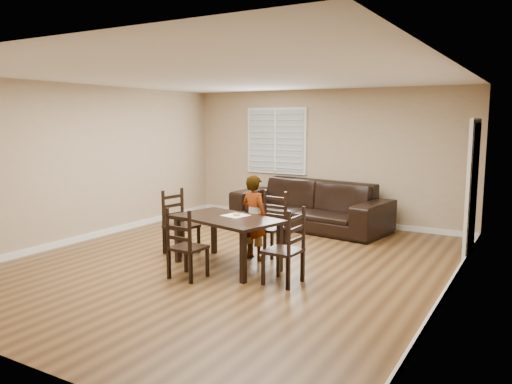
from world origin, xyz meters
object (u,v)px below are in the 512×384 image
(dining_table, at_px, (227,223))
(chair_left, at_px, (176,224))
(chair_right, at_px, (291,250))
(child, at_px, (254,217))
(chair_near, at_px, (273,225))
(chair_far, at_px, (182,248))
(sofa, at_px, (309,205))
(donut, at_px, (237,214))

(dining_table, bearing_deg, chair_left, -179.51)
(chair_right, bearing_deg, dining_table, -100.31)
(chair_left, height_order, child, child)
(child, bearing_deg, chair_left, 24.51)
(chair_near, bearing_deg, chair_far, -96.60)
(child, distance_m, sofa, 2.49)
(dining_table, xyz_separation_m, donut, (0.06, 0.16, 0.11))
(chair_near, height_order, chair_far, chair_near)
(chair_left, distance_m, donut, 1.25)
(chair_right, relative_size, child, 0.78)
(chair_near, relative_size, sofa, 0.32)
(chair_near, xyz_separation_m, child, (-0.09, -0.42, 0.19))
(dining_table, relative_size, chair_left, 1.70)
(chair_right, xyz_separation_m, sofa, (-1.24, 3.27, 0.00))
(dining_table, bearing_deg, sofa, 105.50)
(chair_left, bearing_deg, dining_table, -94.28)
(child, bearing_deg, dining_table, 88.79)
(chair_left, bearing_deg, chair_far, -128.57)
(chair_left, bearing_deg, child, -69.05)
(chair_near, bearing_deg, child, -95.67)
(dining_table, distance_m, donut, 0.21)
(child, bearing_deg, chair_far, 89.78)
(donut, bearing_deg, sofa, 92.95)
(chair_near, bearing_deg, donut, -95.36)
(chair_far, bearing_deg, chair_right, -155.76)
(dining_table, relative_size, child, 1.33)
(dining_table, bearing_deg, donut, 83.66)
(chair_left, bearing_deg, chair_right, -93.94)
(dining_table, height_order, donut, donut)
(dining_table, height_order, child, child)
(chair_near, xyz_separation_m, chair_right, (0.93, -1.22, 0.00))
(chair_left, distance_m, sofa, 2.94)
(chair_near, relative_size, chair_left, 0.99)
(child, xyz_separation_m, sofa, (-0.22, 2.47, -0.19))
(chair_right, xyz_separation_m, donut, (-1.09, 0.42, 0.30))
(child, bearing_deg, sofa, -72.26)
(dining_table, distance_m, chair_right, 1.19)
(chair_left, xyz_separation_m, donut, (1.21, -0.11, 0.29))
(donut, bearing_deg, child, 79.01)
(chair_far, xyz_separation_m, child, (0.31, 1.34, 0.21))
(chair_near, height_order, chair_right, chair_right)
(chair_far, height_order, chair_right, chair_right)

